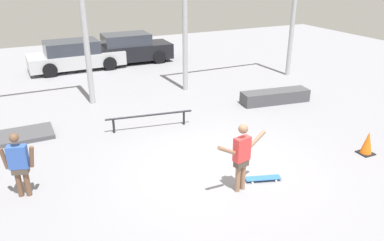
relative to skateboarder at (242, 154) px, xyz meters
name	(u,v)px	position (x,y,z in m)	size (l,w,h in m)	color
ground_plane	(219,169)	(0.01, 0.99, -0.90)	(36.00, 36.00, 0.00)	gray
skateboarder	(242,154)	(0.00, 0.00, 0.00)	(1.37, 0.36, 1.62)	#8C664C
skateboard	(263,178)	(0.70, 0.10, -0.84)	(0.86, 0.45, 0.08)	#2D66B2
grind_box	(275,97)	(4.21, 4.37, -0.68)	(2.53, 0.66, 0.45)	#47474C
manual_pad	(0,139)	(-4.93, 5.08, -0.84)	(2.94, 1.10, 0.12)	#47474C
grind_rail	(149,117)	(-0.71, 4.09, -0.53)	(2.65, 0.46, 0.47)	black
parked_car_silver	(75,56)	(-1.60, 12.21, -0.24)	(4.42, 2.00, 1.38)	#B7BABF
parked_car_black	(129,49)	(1.11, 12.44, -0.20)	(4.17, 1.89, 1.47)	black
bystander	(19,163)	(-4.40, 1.82, -0.09)	(0.70, 0.30, 1.51)	brown
traffic_cone	(367,143)	(3.99, 0.05, -0.59)	(0.38, 0.38, 0.65)	black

